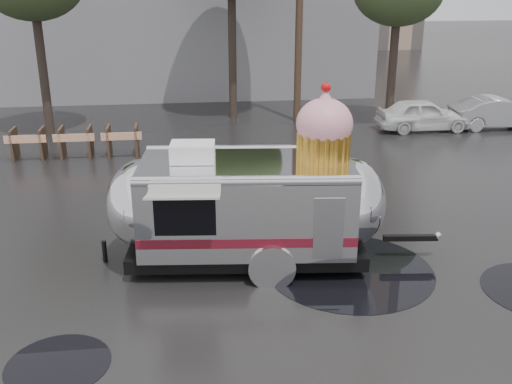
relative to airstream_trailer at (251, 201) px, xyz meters
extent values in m
plane|color=black|center=(0.70, -1.93, -1.35)|extent=(120.00, 120.00, 0.00)
cylinder|color=black|center=(1.97, -0.68, -1.35)|extent=(3.45, 3.45, 0.01)
cylinder|color=black|center=(-3.40, -3.19, -1.35)|extent=(1.64, 1.64, 0.01)
cylinder|color=#473323|center=(3.20, 12.07, 3.15)|extent=(0.28, 0.28, 9.00)
cylinder|color=#382D26|center=(-6.30, 11.07, 1.57)|extent=(0.32, 0.32, 5.85)
cylinder|color=#382D26|center=(0.70, 13.07, 2.02)|extent=(0.32, 0.32, 6.75)
cylinder|color=#382D26|center=(6.70, 11.07, 1.35)|extent=(0.32, 0.32, 5.40)
cube|color=#473323|center=(-6.80, 8.07, -0.85)|extent=(0.08, 0.80, 1.00)
cube|color=#473323|center=(-5.90, 8.07, -0.85)|extent=(0.08, 0.80, 1.00)
cube|color=#E5590C|center=(-6.35, 7.69, -0.60)|extent=(1.30, 0.04, 0.25)
cube|color=#473323|center=(-5.30, 8.07, -0.85)|extent=(0.08, 0.80, 1.00)
cube|color=#473323|center=(-4.40, 8.07, -0.85)|extent=(0.08, 0.80, 1.00)
cube|color=#E5590C|center=(-4.85, 7.69, -0.60)|extent=(1.30, 0.04, 0.25)
cube|color=#473323|center=(-3.80, 8.07, -0.85)|extent=(0.08, 0.80, 1.00)
cube|color=#473323|center=(-2.90, 8.07, -0.85)|extent=(0.08, 0.80, 1.00)
cube|color=#E5590C|center=(-3.35, 7.69, -0.60)|extent=(1.30, 0.04, 0.25)
imported|color=silver|center=(7.70, 10.07, -0.65)|extent=(4.00, 1.80, 1.40)
imported|color=#B2B2B7|center=(10.70, 10.07, -0.65)|extent=(4.00, 1.80, 1.40)
cube|color=silver|center=(-0.09, 0.01, 0.00)|extent=(4.43, 2.60, 1.73)
ellipsoid|color=silver|center=(2.02, -0.18, 0.00)|extent=(1.64, 2.34, 1.73)
ellipsoid|color=silver|center=(-2.20, 0.21, 0.00)|extent=(1.64, 2.34, 1.73)
cube|color=black|center=(-0.09, 0.01, -1.01)|extent=(4.98, 2.36, 0.29)
cylinder|color=black|center=(0.30, -1.02, -1.01)|extent=(0.69, 0.27, 0.67)
cylinder|color=black|center=(0.48, 0.96, -1.01)|extent=(0.69, 0.27, 0.67)
cylinder|color=silver|center=(0.29, -1.15, -0.97)|extent=(0.93, 0.18, 0.93)
cube|color=black|center=(3.37, -0.31, -0.87)|extent=(1.16, 0.22, 0.12)
sphere|color=silver|center=(3.94, -0.36, -0.82)|extent=(0.17, 0.17, 0.15)
cylinder|color=black|center=(-3.06, 0.29, -1.11)|extent=(0.10, 0.10, 0.48)
cube|color=#5A101B|center=(-0.19, -1.08, -0.44)|extent=(4.23, 0.42, 0.19)
cube|color=#5A101B|center=(0.01, 1.11, -0.44)|extent=(4.23, 0.42, 0.19)
cube|color=black|center=(-1.34, -0.99, 0.14)|extent=(1.15, 0.14, 0.77)
cube|color=#A6A39A|center=(-1.36, -1.22, 0.62)|extent=(1.39, 0.60, 0.14)
cube|color=silver|center=(1.34, -1.24, -0.15)|extent=(0.58, 0.08, 1.25)
cube|color=white|center=(-1.14, 0.11, 1.06)|extent=(0.92, 0.70, 0.37)
cylinder|color=gold|center=(1.45, -0.13, 1.15)|extent=(1.09, 1.09, 0.58)
ellipsoid|color=#EAA2AE|center=(1.45, -0.13, 1.62)|extent=(1.22, 1.22, 1.00)
cone|color=#EAA2AE|center=(1.45, -0.13, 2.12)|extent=(0.52, 0.52, 0.39)
sphere|color=red|center=(1.45, -0.13, 2.33)|extent=(0.21, 0.21, 0.19)
camera|label=1|loc=(-1.23, -11.33, 4.48)|focal=42.00mm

